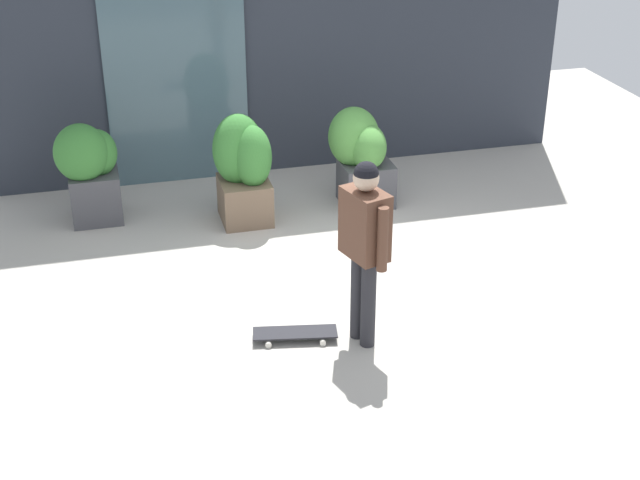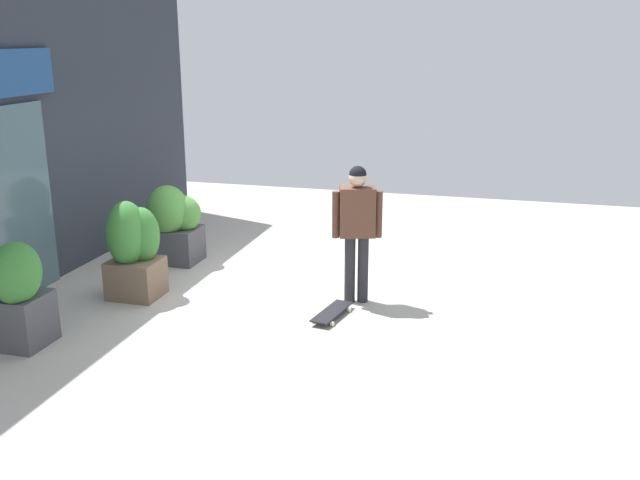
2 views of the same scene
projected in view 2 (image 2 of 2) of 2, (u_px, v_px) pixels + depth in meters
name	position (u px, v px, depth m)	size (l,w,h in m)	color
ground_plane	(270.00, 287.00, 9.22)	(12.00, 12.00, 0.00)	#B2ADA3
building_facade	(53.00, 132.00, 9.39)	(7.20, 0.31, 3.87)	#2D333D
skateboarder	(357.00, 220.00, 8.44)	(0.37, 0.58, 1.69)	#28282D
skateboard	(332.00, 312.00, 8.22)	(0.77, 0.36, 0.08)	black
planter_box_left	(175.00, 221.00, 10.03)	(0.71, 0.73, 1.14)	#47474C
planter_box_right	(134.00, 248.00, 8.73)	(0.62, 0.61, 1.23)	brown
planter_box_mid	(19.00, 291.00, 7.31)	(0.68, 0.55, 1.16)	#47474C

